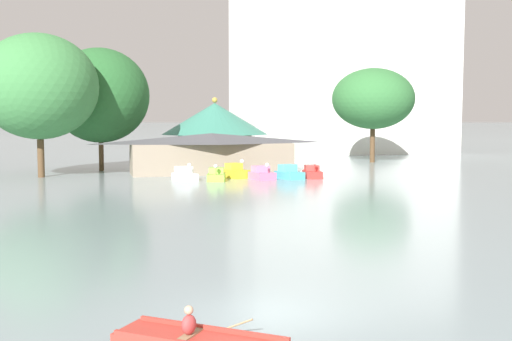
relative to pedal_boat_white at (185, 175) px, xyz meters
The scene contains 13 objects.
ground_plane 38.29m from the pedal_boat_white, 95.07° to the right, with size 2000.00×2000.00×0.00m, color gray.
pedal_boat_white is the anchor object (origin of this frame).
pedal_boat_lime 2.83m from the pedal_boat_white, 16.24° to the right, with size 2.13×2.89×1.56m.
pedal_boat_yellow 5.15m from the pedal_boat_white, 15.78° to the left, with size 2.34×3.04×1.82m.
pedal_boat_pink 6.95m from the pedal_boat_white, ahead, with size 2.18×2.69×1.59m.
pedal_boat_cyan 9.59m from the pedal_boat_white, ahead, with size 2.23×3.16×1.74m.
pedal_boat_red 11.92m from the pedal_boat_white, ahead, with size 1.95×3.01×1.62m.
boathouse 7.99m from the pedal_boat_white, 61.35° to the left, with size 17.34×5.82×4.06m.
green_roof_pavilion 22.70m from the pedal_boat_white, 71.96° to the left, with size 13.20×13.20×8.19m.
shoreline_tree_tall_left 16.41m from the pedal_boat_white, 151.78° to the left, with size 11.00×11.00×13.45m.
shoreline_tree_mid 16.60m from the pedal_boat_white, 118.24° to the left, with size 10.36×10.36×12.96m.
shoreline_tree_right 32.59m from the pedal_boat_white, 33.16° to the left, with size 10.38×10.38×11.90m.
background_building_block 53.48m from the pedal_boat_white, 51.83° to the left, with size 34.74×17.85×28.11m.
Camera 1 is at (-4.52, -16.19, 5.49)m, focal length 43.13 mm.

